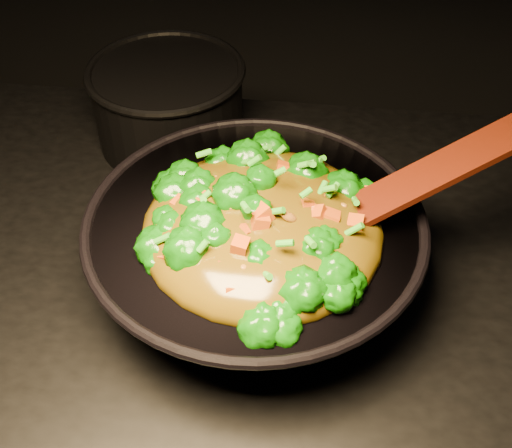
# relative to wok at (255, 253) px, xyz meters

# --- Properties ---
(wok) EXTENTS (0.50, 0.50, 0.11)m
(wok) POSITION_rel_wok_xyz_m (0.00, 0.00, 0.00)
(wok) COLOR black
(wok) RESTS_ON stovetop
(stir_fry) EXTENTS (0.34, 0.34, 0.10)m
(stir_fry) POSITION_rel_wok_xyz_m (0.01, -0.02, 0.10)
(stir_fry) COLOR #0F5706
(stir_fry) RESTS_ON wok
(spatula) EXTENTS (0.30, 0.16, 0.13)m
(spatula) POSITION_rel_wok_xyz_m (0.17, 0.02, 0.11)
(spatula) COLOR #331008
(spatula) RESTS_ON wok
(back_pot) EXTENTS (0.24, 0.24, 0.13)m
(back_pot) POSITION_rel_wok_xyz_m (-0.17, 0.29, 0.01)
(back_pot) COLOR black
(back_pot) RESTS_ON stovetop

